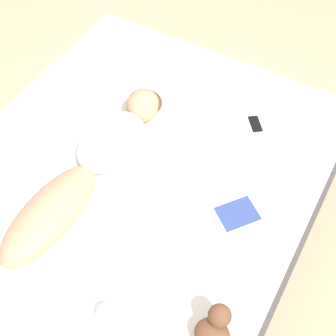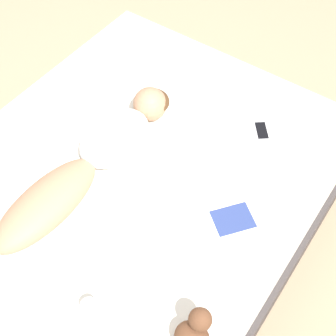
# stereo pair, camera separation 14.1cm
# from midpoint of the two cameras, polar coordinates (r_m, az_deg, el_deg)

# --- Properties ---
(ground_plane) EXTENTS (12.00, 12.00, 0.00)m
(ground_plane) POSITION_cam_midpoint_polar(r_m,az_deg,el_deg) (2.95, -5.43, -7.44)
(ground_plane) COLOR #9E8466
(bed) EXTENTS (1.89, 2.35, 0.54)m
(bed) POSITION_cam_midpoint_polar(r_m,az_deg,el_deg) (2.72, -5.86, -4.64)
(bed) COLOR #383333
(bed) RESTS_ON ground_plane
(person) EXTENTS (0.33, 1.27, 0.20)m
(person) POSITION_cam_midpoint_polar(r_m,az_deg,el_deg) (2.46, -10.63, 0.63)
(person) COLOR #A37556
(person) RESTS_ON bed
(open_magazine) EXTENTS (0.54, 0.51, 0.01)m
(open_magazine) POSITION_cam_midpoint_polar(r_m,az_deg,el_deg) (2.41, 5.58, -3.57)
(open_magazine) COLOR white
(open_magazine) RESTS_ON bed
(coffee_mug) EXTENTS (0.11, 0.07, 0.08)m
(coffee_mug) POSITION_cam_midpoint_polar(r_m,az_deg,el_deg) (2.11, -9.49, -17.39)
(coffee_mug) COLOR white
(coffee_mug) RESTS_ON bed
(cell_phone) EXTENTS (0.15, 0.17, 0.01)m
(cell_phone) POSITION_cam_midpoint_polar(r_m,az_deg,el_deg) (2.74, 9.13, 5.22)
(cell_phone) COLOR silver
(cell_phone) RESTS_ON bed
(plush_toy) EXTENTS (0.15, 0.17, 0.21)m
(plush_toy) POSITION_cam_midpoint_polar(r_m,az_deg,el_deg) (2.02, 3.55, -19.17)
(plush_toy) COLOR brown
(plush_toy) RESTS_ON bed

